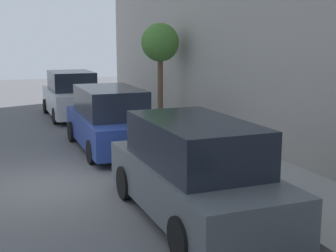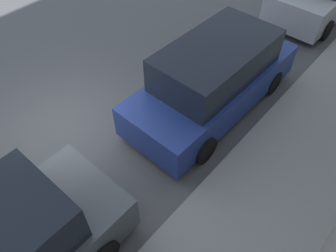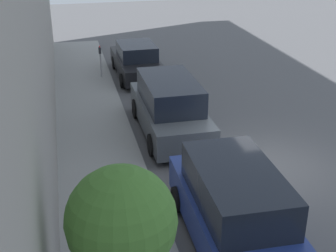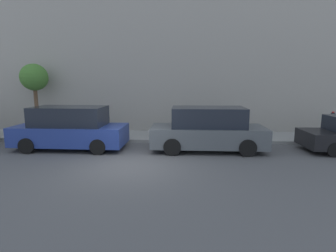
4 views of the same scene
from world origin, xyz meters
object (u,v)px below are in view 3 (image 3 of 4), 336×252
(parked_minivan_second, at_px, (170,107))
(parking_meter_near, at_px, (100,58))
(street_tree, at_px, (121,224))
(parked_sedan_nearest, at_px, (137,61))
(parked_minivan_third, at_px, (235,209))

(parked_minivan_second, height_order, parking_meter_near, parked_minivan_second)
(street_tree, bearing_deg, parked_minivan_second, -106.90)
(parked_sedan_nearest, bearing_deg, parking_meter_near, 5.24)
(parked_minivan_second, bearing_deg, street_tree, 73.10)
(parked_sedan_nearest, distance_m, parking_meter_near, 1.69)
(parking_meter_near, height_order, street_tree, street_tree)
(parking_meter_near, bearing_deg, parked_sedan_nearest, -174.76)
(parked_minivan_third, height_order, street_tree, street_tree)
(parked_sedan_nearest, distance_m, parked_minivan_second, 6.34)
(parked_minivan_second, relative_size, street_tree, 1.29)
(parking_meter_near, xyz_separation_m, street_tree, (1.07, 15.37, 2.15))
(parked_minivan_second, distance_m, parked_minivan_third, 6.10)
(parked_minivan_second, bearing_deg, parking_meter_near, -74.44)
(parked_sedan_nearest, distance_m, street_tree, 15.95)
(street_tree, bearing_deg, parking_meter_near, -93.98)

